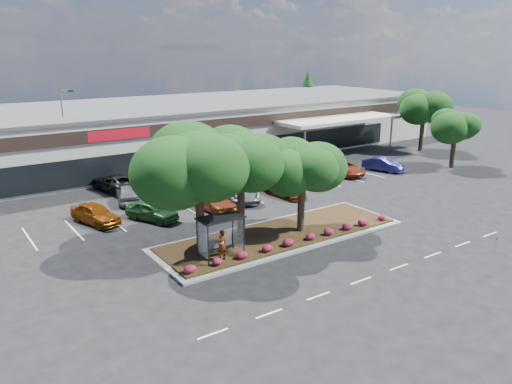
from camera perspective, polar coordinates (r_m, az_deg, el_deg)
ground at (r=33.25m, az=9.83°, el=-6.39°), size 160.00×160.00×0.00m
retail_store at (r=60.51m, az=-13.00°, el=6.76°), size 80.40×25.20×6.25m
landscape_island at (r=34.77m, az=2.86°, el=-4.92°), size 18.00×6.00×0.26m
lane_markings at (r=40.75m, az=-0.53°, el=-1.87°), size 33.12×20.06×0.01m
shrub_row at (r=33.11m, az=5.08°, el=-5.36°), size 17.00×0.80×0.50m
bus_shelter at (r=30.32m, az=-4.19°, el=-3.77°), size 2.75×1.55×2.59m
island_tree_west at (r=30.80m, az=-6.52°, el=0.20°), size 7.20×7.20×7.89m
island_tree_mid at (r=33.15m, az=-1.75°, el=0.94°), size 6.60×6.60×7.32m
island_tree_east at (r=34.38m, az=5.23°, el=0.73°), size 5.80×5.80×6.50m
tree_east_near at (r=58.11m, az=21.72°, el=5.75°), size 5.60×5.60×6.51m
tree_east_far at (r=66.64m, az=18.53°, el=7.74°), size 6.40×6.40×7.62m
conifer_north_east at (r=86.58m, az=5.89°, el=10.71°), size 3.96×3.96×9.00m
person_waiting at (r=30.17m, az=-3.94°, el=-6.08°), size 0.78×0.59×1.92m
light_pole at (r=51.89m, az=-20.83°, el=5.45°), size 1.43×0.67×8.88m
survey_stake at (r=35.13m, az=25.73°, el=-5.31°), size 0.07×0.14×1.14m
car_0 at (r=38.96m, az=-17.89°, el=-2.36°), size 3.04×4.81×1.53m
car_1 at (r=38.61m, az=-11.80°, el=-2.11°), size 3.42×4.69×1.48m
car_2 at (r=40.20m, az=-4.89°, el=-0.94°), size 2.03×4.95×1.68m
car_3 at (r=42.93m, az=-1.71°, el=0.16°), size 4.62×6.25×1.58m
car_4 at (r=46.95m, az=-0.11°, el=1.49°), size 2.50×4.50×1.45m
car_5 at (r=43.98m, az=3.27°, el=0.36°), size 2.17×4.69×1.33m
car_6 at (r=49.17m, az=4.04°, el=2.20°), size 3.27×4.95×1.56m
car_7 at (r=52.29m, az=10.03°, el=2.77°), size 3.24×5.56×1.46m
car_8 at (r=54.64m, az=14.30°, el=3.07°), size 2.77×4.53×1.41m
car_10 at (r=43.52m, az=-14.42°, el=-0.15°), size 3.01×4.86×1.54m
car_11 at (r=47.32m, az=-15.78°, el=1.04°), size 3.48×5.89×1.54m
car_13 at (r=50.68m, az=-2.14°, el=2.57°), size 2.48×4.56×1.42m
car_14 at (r=53.01m, az=4.59°, el=3.15°), size 2.04×5.00×1.45m
car_15 at (r=56.11m, az=3.89°, el=3.89°), size 3.67×5.68×1.45m
car_16 at (r=57.88m, az=6.31°, el=4.30°), size 2.71×5.18×1.63m
car_17 at (r=59.63m, az=7.39°, el=4.58°), size 2.36×4.76×1.56m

